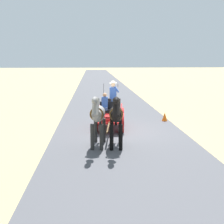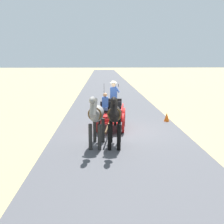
% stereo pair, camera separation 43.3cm
% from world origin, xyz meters
% --- Properties ---
extents(ground_plane, '(200.00, 200.00, 0.00)m').
position_xyz_m(ground_plane, '(0.00, 0.00, 0.00)').
color(ground_plane, tan).
extents(road_surface, '(6.39, 160.00, 0.01)m').
position_xyz_m(road_surface, '(0.00, 0.00, 0.00)').
color(road_surface, '#4C4C51').
rests_on(road_surface, ground).
extents(horse_drawn_carriage, '(1.66, 4.52, 2.50)m').
position_xyz_m(horse_drawn_carriage, '(0.39, -0.56, 0.82)').
color(horse_drawn_carriage, red).
rests_on(horse_drawn_carriage, ground).
extents(horse_near_side, '(0.68, 2.14, 2.21)m').
position_xyz_m(horse_near_side, '(0.35, 2.49, 1.32)').
color(horse_near_side, black).
rests_on(horse_near_side, ground).
extents(horse_off_side, '(0.76, 2.15, 2.21)m').
position_xyz_m(horse_off_side, '(1.09, 2.41, 1.32)').
color(horse_off_side, gray).
rests_on(horse_off_side, ground).
extents(traffic_cone, '(0.32, 0.32, 0.50)m').
position_xyz_m(traffic_cone, '(-2.88, -2.23, 0.25)').
color(traffic_cone, orange).
rests_on(traffic_cone, ground).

